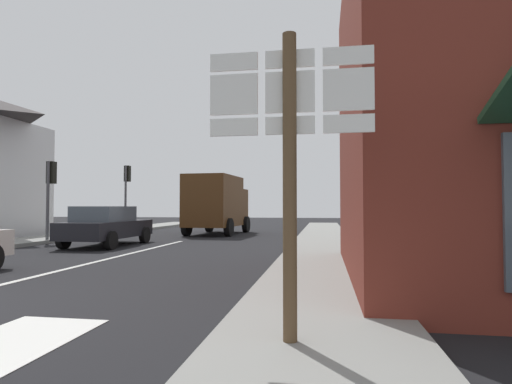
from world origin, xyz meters
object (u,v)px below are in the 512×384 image
object	(u,v)px
delivery_truck	(217,203)
route_sign_post	(290,152)
traffic_light_near_left	(50,182)
traffic_light_far_left	(127,183)
sedan_far	(107,225)

from	to	relation	value
delivery_truck	route_sign_post	size ratio (longest dim) A/B	1.60
delivery_truck	traffic_light_near_left	size ratio (longest dim) A/B	1.55
traffic_light_far_left	traffic_light_near_left	distance (m)	6.69
route_sign_post	traffic_light_far_left	distance (m)	20.88
route_sign_post	traffic_light_far_left	bearing A→B (deg)	120.70
delivery_truck	traffic_light_far_left	distance (m)	5.55
delivery_truck	traffic_light_far_left	bearing A→B (deg)	173.93
sedan_far	traffic_light_near_left	xyz separation A→B (m)	(-3.00, 0.95, 1.68)
delivery_truck	route_sign_post	world-z (taller)	route_sign_post
sedan_far	traffic_light_near_left	distance (m)	3.57
sedan_far	traffic_light_far_left	bearing A→B (deg)	111.48
sedan_far	route_sign_post	world-z (taller)	route_sign_post
delivery_truck	traffic_light_far_left	world-z (taller)	traffic_light_far_left
sedan_far	traffic_light_far_left	distance (m)	8.45
route_sign_post	traffic_light_near_left	size ratio (longest dim) A/B	0.97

